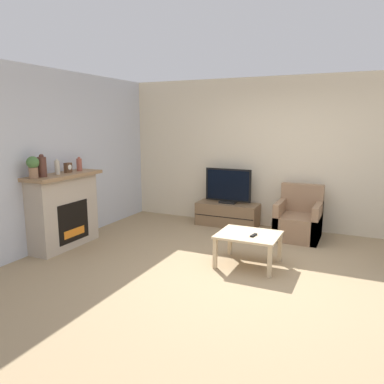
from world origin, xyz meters
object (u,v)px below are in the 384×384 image
mantel_vase_right (79,164)px  coffee_table (249,238)px  mantel_vase_left (42,166)px  tv_stand (228,214)px  armchair (299,221)px  mantel_vase_centre_left (57,167)px  remote (254,235)px  potted_plant (33,166)px  fireplace (64,210)px  mantel_clock (68,168)px  tv (228,187)px

mantel_vase_right → coffee_table: size_ratio=0.28×
mantel_vase_left → tv_stand: mantel_vase_left is taller
coffee_table → tv_stand: bearing=117.5°
tv_stand → armchair: (1.33, -0.24, 0.07)m
mantel_vase_centre_left → tv_stand: size_ratio=0.20×
remote → coffee_table: bearing=151.4°
mantel_vase_left → remote: size_ratio=2.10×
mantel_vase_centre_left → armchair: 3.92m
potted_plant → armchair: bearing=38.2°
fireplace → coffee_table: size_ratio=1.56×
coffee_table → mantel_clock: bearing=-173.4°
mantel_vase_centre_left → coffee_table: size_ratio=0.28×
tv_stand → mantel_vase_centre_left: bearing=-128.9°
coffee_table → remote: (0.09, -0.07, 0.07)m
fireplace → coffee_table: fireplace is taller
mantel_clock → tv: bearing=48.3°
mantel_vase_left → remote: 3.08m
mantel_vase_left → mantel_vase_right: size_ratio=1.46×
mantel_vase_centre_left → armchair: bearing=33.0°
mantel_vase_left → coffee_table: bearing=16.5°
mantel_vase_left → remote: mantel_vase_left is taller
mantel_vase_right → tv_stand: 2.81m
mantel_vase_centre_left → mantel_vase_left: bearing=-90.0°
mantel_vase_centre_left → potted_plant: (0.00, -0.44, 0.07)m
mantel_vase_centre_left → potted_plant: potted_plant is taller
mantel_vase_centre_left → tv_stand: bearing=51.1°
fireplace → potted_plant: bearing=-88.2°
tv → coffee_table: bearing=-62.5°
mantel_vase_right → coffee_table: 2.91m
potted_plant → coffee_table: size_ratio=0.38×
tv → armchair: 1.42m
coffee_table → mantel_vase_left: bearing=-163.5°
mantel_vase_right → tv: size_ratio=0.25×
fireplace → mantel_vase_centre_left: size_ratio=5.49×
mantel_vase_left → armchair: size_ratio=0.37×
mantel_vase_left → mantel_vase_right: mantel_vase_left is taller
fireplace → tv: fireplace is taller
mantel_vase_right → coffee_table: (2.78, 0.07, -0.87)m
potted_plant → tv: (1.86, 2.74, -0.59)m
mantel_vase_centre_left → armchair: (3.19, 2.07, -0.97)m
tv → armchair: tv is taller
mantel_clock → mantel_vase_left: bearing=-90.1°
mantel_vase_right → remote: 2.97m
fireplace → armchair: fireplace is taller
tv_stand → coffee_table: 2.00m
mantel_vase_right → coffee_table: bearing=1.5°
armchair → remote: size_ratio=5.65×
mantel_vase_centre_left → remote: bearing=9.4°
fireplace → mantel_vase_right: size_ratio=5.65×
tv_stand → armchair: armchair is taller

